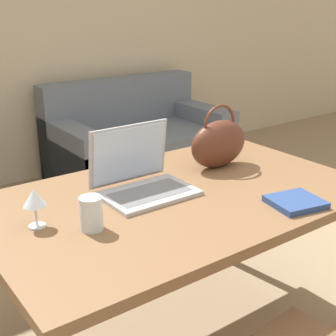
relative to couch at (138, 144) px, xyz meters
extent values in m
cube|color=brown|center=(-1.04, -1.93, 0.44)|extent=(1.50, 0.94, 0.04)
cylinder|color=brown|center=(-0.35, -1.53, 0.07)|extent=(0.06, 0.06, 0.70)
cube|color=slate|center=(0.00, -0.05, -0.07)|extent=(1.47, 0.86, 0.42)
cube|color=slate|center=(0.00, 0.28, 0.34)|extent=(1.47, 0.20, 0.40)
cube|color=slate|center=(-0.64, -0.05, 0.00)|extent=(0.20, 0.86, 0.56)
cube|color=slate|center=(0.64, -0.05, 0.00)|extent=(0.20, 0.86, 0.56)
cube|color=#ADADB2|center=(-1.14, -1.88, 0.47)|extent=(0.36, 0.24, 0.02)
cube|color=slate|center=(-1.14, -1.89, 0.47)|extent=(0.30, 0.16, 0.00)
cube|color=#ADADB2|center=(-1.14, -1.74, 0.59)|extent=(0.36, 0.04, 0.24)
cube|color=silver|center=(-1.14, -1.74, 0.60)|extent=(0.33, 0.03, 0.22)
cylinder|color=silver|center=(-1.46, -2.00, 0.52)|extent=(0.08, 0.08, 0.12)
cylinder|color=silver|center=(-1.60, -1.88, 0.46)|extent=(0.06, 0.06, 0.01)
cylinder|color=silver|center=(-1.60, -1.88, 0.50)|extent=(0.01, 0.01, 0.07)
cone|color=silver|center=(-1.60, -1.88, 0.57)|extent=(0.08, 0.08, 0.06)
ellipsoid|color=#592D1E|center=(-0.70, -1.79, 0.57)|extent=(0.30, 0.13, 0.22)
torus|color=#592D1E|center=(-0.70, -1.79, 0.66)|extent=(0.18, 0.01, 0.18)
cube|color=navy|center=(-0.75, -2.28, 0.47)|extent=(0.21, 0.20, 0.02)
camera|label=1|loc=(-2.08, -3.29, 1.18)|focal=50.00mm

